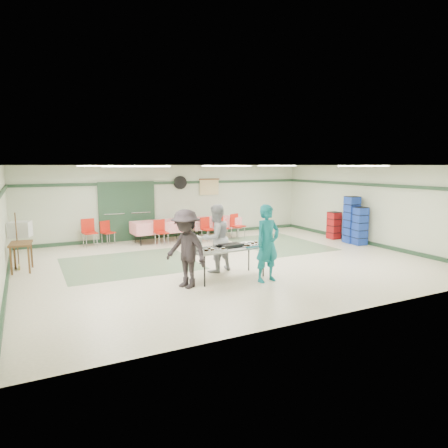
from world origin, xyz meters
name	(u,v)px	position (x,y,z in m)	size (l,w,h in m)	color
floor	(226,262)	(0.00, 0.00, 0.00)	(11.00, 11.00, 0.00)	beige
ceiling	(227,165)	(0.00, 0.00, 2.70)	(11.00, 11.00, 0.00)	white
wall_back	(172,201)	(0.00, 4.50, 1.35)	(11.00, 11.00, 0.00)	#B4BEA2
wall_front	(341,242)	(0.00, -4.50, 1.35)	(11.00, 11.00, 0.00)	#B4BEA2
wall_left	(0,228)	(-5.50, 0.00, 1.35)	(9.00, 9.00, 0.00)	#B4BEA2
wall_right	(371,205)	(5.50, 0.00, 1.35)	(9.00, 9.00, 0.00)	#B4BEA2
trim_back	(172,183)	(0.00, 4.47, 2.05)	(11.00, 0.06, 0.10)	#203B26
baseboard_back	(173,235)	(0.00, 4.47, 0.06)	(11.00, 0.06, 0.12)	#203B26
baseboard_left	(6,286)	(-5.47, 0.00, 0.06)	(9.00, 0.06, 0.12)	#203B26
trim_right	(372,185)	(5.47, 0.00, 2.05)	(9.00, 0.06, 0.10)	#203B26
baseboard_right	(369,243)	(5.47, 0.00, 0.06)	(9.00, 0.06, 0.12)	#203B26
green_patch_a	(130,264)	(-2.50, 1.00, 0.00)	(3.50, 3.00, 0.01)	#5F7958
green_patch_b	(279,244)	(2.80, 1.50, 0.00)	(2.50, 3.50, 0.01)	#5F7958
double_door_left	(114,212)	(-2.20, 4.44, 1.05)	(0.90, 0.06, 2.10)	gray
double_door_right	(140,211)	(-1.25, 4.44, 1.05)	(0.90, 0.06, 2.10)	gray
door_frame	(127,212)	(-1.73, 4.42, 1.05)	(2.00, 0.03, 2.15)	#203B26
wall_fan	(180,183)	(0.30, 4.44, 2.05)	(0.50, 0.50, 0.10)	black
scroll_banner	(209,187)	(1.50, 4.44, 1.85)	(0.80, 0.02, 0.60)	beige
serving_table	(228,249)	(-0.71, -1.48, 0.72)	(1.96, 0.94, 0.76)	#A8A8A3
sheet_tray_right	(252,245)	(-0.11, -1.56, 0.77)	(0.62, 0.47, 0.02)	silver
sheet_tray_mid	(226,246)	(-0.73, -1.42, 0.77)	(0.54, 0.41, 0.02)	silver
sheet_tray_left	(211,250)	(-1.21, -1.60, 0.77)	(0.63, 0.48, 0.02)	silver
baking_pan	(231,246)	(-0.64, -1.50, 0.80)	(0.52, 0.33, 0.08)	black
foam_box_stack	(196,243)	(-1.52, -1.43, 0.92)	(0.23, 0.21, 0.32)	white
volunteer_teal	(267,243)	(0.00, -2.10, 0.90)	(0.66, 0.43, 1.81)	#127480
volunteer_grey	(216,238)	(-0.71, -0.79, 0.86)	(0.84, 0.65, 1.72)	#97989D
volunteer_dark	(186,249)	(-1.87, -1.70, 0.87)	(1.13, 0.65, 1.75)	black
dining_table_a	(216,222)	(1.40, 3.64, 0.57)	(1.89, 1.05, 0.77)	red
dining_table_b	(159,226)	(-0.80, 3.64, 0.57)	(1.94, 0.95, 0.77)	red
chair_a	(220,226)	(1.29, 3.07, 0.53)	(0.44, 0.44, 0.86)	#B7220E
chair_b	(207,227)	(0.76, 3.07, 0.52)	(0.49, 0.49, 0.86)	#B7220E
chair_c	(236,223)	(1.97, 3.07, 0.56)	(0.55, 0.55, 0.91)	#B7220E
chair_d	(160,230)	(-0.94, 3.07, 0.53)	(0.45, 0.45, 0.87)	#B7220E
chair_loose_a	(107,230)	(-2.54, 4.07, 0.49)	(0.50, 0.50, 0.81)	#B7220E
chair_loose_b	(89,230)	(-3.14, 3.93, 0.57)	(0.49, 0.49, 0.93)	#B7220E
crate_stack_blue_a	(351,220)	(5.15, 0.52, 0.82)	(0.42, 0.42, 1.63)	#1A359E
crate_stack_red	(334,225)	(5.15, 1.39, 0.50)	(0.38, 0.38, 1.00)	maroon
crate_stack_blue_b	(360,226)	(5.15, 0.12, 0.65)	(0.40, 0.40, 1.30)	#1A359E
printer_table	(21,247)	(-5.15, 1.46, 0.62)	(0.59, 0.83, 0.74)	brown
office_printer	(20,229)	(-5.15, 2.39, 0.96)	(0.53, 0.47, 0.42)	#ADADA8
broom	(17,240)	(-5.23, 1.74, 0.77)	(0.03, 0.03, 1.49)	brown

